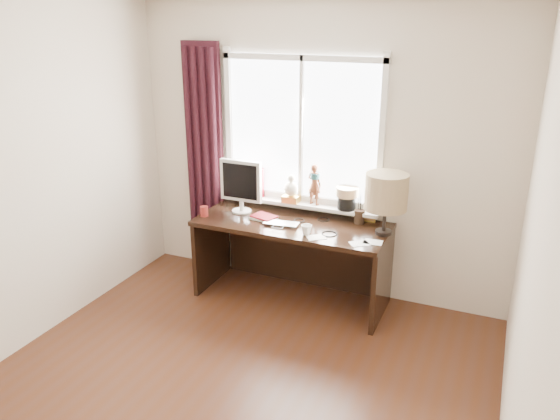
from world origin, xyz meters
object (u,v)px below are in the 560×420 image
at_px(laptop, 282,224).
at_px(table_lamp, 386,192).
at_px(mug, 306,230).
at_px(red_cup, 204,211).
at_px(monitor, 241,183).
at_px(desk, 296,244).

relative_size(laptop, table_lamp, 0.58).
bearing_deg(mug, red_cup, 177.44).
distance_m(monitor, table_lamp, 1.33).
bearing_deg(desk, table_lamp, -2.56).
bearing_deg(monitor, red_cup, -137.88).
bearing_deg(desk, red_cup, -161.66).
bearing_deg(red_cup, laptop, 5.59).
xyz_separation_m(mug, red_cup, (-1.00, 0.04, 0.00)).
distance_m(desk, table_lamp, 1.00).
relative_size(red_cup, desk, 0.05).
height_order(laptop, monitor, monitor).
bearing_deg(monitor, table_lamp, -0.32).
distance_m(laptop, table_lamp, 0.94).
bearing_deg(red_cup, desk, 18.34).
bearing_deg(monitor, laptop, -18.89).
xyz_separation_m(laptop, table_lamp, (0.86, 0.15, 0.35)).
height_order(red_cup, monitor, monitor).
xyz_separation_m(mug, desk, (-0.22, 0.31, -0.29)).
relative_size(mug, desk, 0.05).
bearing_deg(red_cup, mug, -2.56).
bearing_deg(mug, desk, 125.12).
bearing_deg(table_lamp, mug, -155.14).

